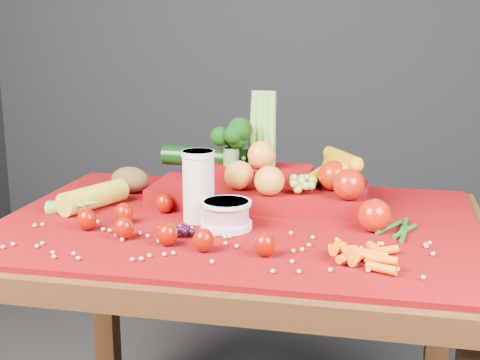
% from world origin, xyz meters
% --- Properties ---
extents(table, '(1.10, 0.80, 0.75)m').
position_xyz_m(table, '(0.00, 0.00, 0.66)').
color(table, '#3B1B0D').
rests_on(table, ground).
extents(red_cloth, '(1.05, 0.75, 0.01)m').
position_xyz_m(red_cloth, '(0.00, 0.00, 0.76)').
color(red_cloth, '#7A0604').
rests_on(red_cloth, table).
extents(milk_glass, '(0.07, 0.07, 0.16)m').
position_xyz_m(milk_glass, '(-0.08, -0.02, 0.85)').
color(milk_glass, beige).
rests_on(milk_glass, red_cloth).
extents(yogurt_bowl, '(0.11, 0.11, 0.06)m').
position_xyz_m(yogurt_bowl, '(-0.01, -0.06, 0.79)').
color(yogurt_bowl, silver).
rests_on(yogurt_bowl, red_cloth).
extents(strawberry_scatter, '(0.44, 0.28, 0.05)m').
position_xyz_m(strawberry_scatter, '(-0.13, -0.15, 0.79)').
color(strawberry_scatter, '#8F0800').
rests_on(strawberry_scatter, red_cloth).
extents(dark_grape_cluster, '(0.06, 0.05, 0.03)m').
position_xyz_m(dark_grape_cluster, '(-0.09, -0.14, 0.78)').
color(dark_grape_cluster, black).
rests_on(dark_grape_cluster, red_cloth).
extents(soybean_scatter, '(0.84, 0.24, 0.01)m').
position_xyz_m(soybean_scatter, '(0.00, -0.20, 0.77)').
color(soybean_scatter, '#B2864D').
rests_on(soybean_scatter, red_cloth).
extents(corn_ear, '(0.24, 0.26, 0.06)m').
position_xyz_m(corn_ear, '(-0.37, -0.01, 0.78)').
color(corn_ear, gold).
rests_on(corn_ear, red_cloth).
extents(potato, '(0.10, 0.07, 0.07)m').
position_xyz_m(potato, '(-0.33, 0.18, 0.80)').
color(potato, brown).
rests_on(potato, red_cloth).
extents(baby_carrot_pile, '(0.18, 0.17, 0.03)m').
position_xyz_m(baby_carrot_pile, '(0.27, -0.21, 0.78)').
color(baby_carrot_pile, '#EA6108').
rests_on(baby_carrot_pile, red_cloth).
extents(green_bean_pile, '(0.14, 0.12, 0.01)m').
position_xyz_m(green_bean_pile, '(0.35, -0.01, 0.77)').
color(green_bean_pile, '#175914').
rests_on(green_bean_pile, red_cloth).
extents(produce_mound, '(0.59, 0.37, 0.27)m').
position_xyz_m(produce_mound, '(0.04, 0.16, 0.82)').
color(produce_mound, '#7A0604').
rests_on(produce_mound, red_cloth).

